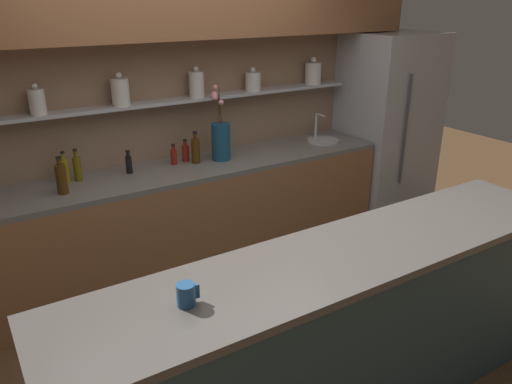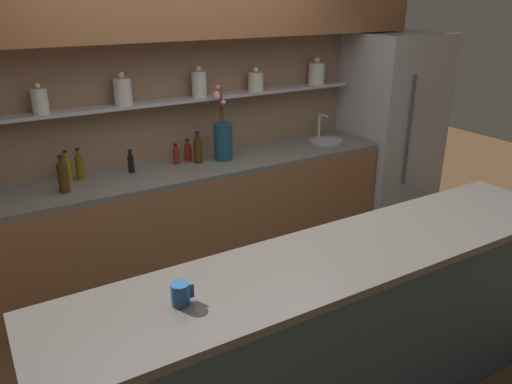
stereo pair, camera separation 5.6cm
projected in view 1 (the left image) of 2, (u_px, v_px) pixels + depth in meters
The scene contains 15 objects.
ground_plane at pixel (271, 350), 3.30m from camera, with size 12.00×12.00×0.00m, color brown.
back_wall_unit at pixel (165, 82), 3.94m from camera, with size 5.20×0.44×2.60m.
back_counter_unit at pixel (176, 223), 4.06m from camera, with size 3.71×0.62×0.92m.
island_counter at pixel (338, 338), 2.62m from camera, with size 2.94×0.61×1.02m.
refrigerator at pixel (387, 130), 4.99m from camera, with size 0.83×0.73×1.87m.
flower_vase at pixel (221, 139), 4.07m from camera, with size 0.15×0.16×0.61m.
sink_fixture at pixel (322, 139), 4.63m from camera, with size 0.30×0.30×0.25m.
bottle_sauce_0 at pixel (129, 163), 3.79m from camera, with size 0.05×0.05×0.18m.
bottle_sauce_1 at pixel (174, 156), 3.99m from camera, with size 0.05×0.05×0.17m.
bottle_oil_2 at pixel (65, 170), 3.60m from camera, with size 0.07×0.07×0.23m.
bottle_spirit_3 at pixel (196, 150), 4.01m from camera, with size 0.07×0.07×0.26m.
bottle_oil_4 at pixel (77, 168), 3.63m from camera, with size 0.06×0.06×0.24m.
bottle_spirit_5 at pixel (61, 178), 3.38m from camera, with size 0.07×0.07×0.26m.
bottle_sauce_6 at pixel (186, 152), 4.06m from camera, with size 0.06×0.06×0.18m.
coffee_mug at pixel (186, 295), 2.00m from camera, with size 0.10×0.08×0.10m.
Camera 1 is at (-1.51, -2.23, 2.19)m, focal length 35.00 mm.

